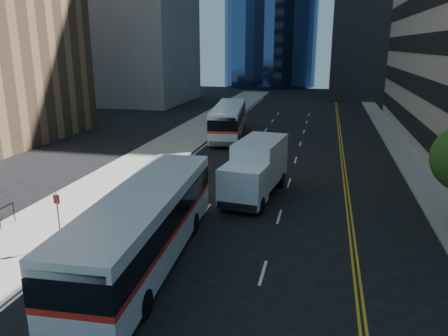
# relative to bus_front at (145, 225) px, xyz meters

# --- Properties ---
(ground) EXTENTS (160.00, 160.00, 0.00)m
(ground) POSITION_rel_bus_front_xyz_m (4.27, -1.72, -1.70)
(ground) COLOR black
(ground) RESTS_ON ground
(sidewalk_west) EXTENTS (5.00, 90.00, 0.15)m
(sidewalk_west) POSITION_rel_bus_front_xyz_m (-6.23, 23.28, -1.62)
(sidewalk_west) COLOR gray
(sidewalk_west) RESTS_ON ground
(sidewalk_east) EXTENTS (2.00, 90.00, 0.15)m
(sidewalk_east) POSITION_rel_bus_front_xyz_m (13.27, 23.28, -1.62)
(sidewalk_east) COLOR gray
(sidewalk_east) RESTS_ON ground
(bus_front) EXTENTS (3.28, 12.20, 3.11)m
(bus_front) POSITION_rel_bus_front_xyz_m (0.00, 0.00, 0.00)
(bus_front) COLOR silver
(bus_front) RESTS_ON ground
(bus_rear) EXTENTS (4.03, 12.06, 3.05)m
(bus_rear) POSITION_rel_bus_front_xyz_m (-2.33, 26.08, -0.03)
(bus_rear) COLOR silver
(bus_rear) RESTS_ON ground
(box_truck) EXTENTS (3.16, 7.03, 3.25)m
(box_truck) POSITION_rel_bus_front_xyz_m (3.03, 9.25, 0.02)
(box_truck) COLOR white
(box_truck) RESTS_ON ground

